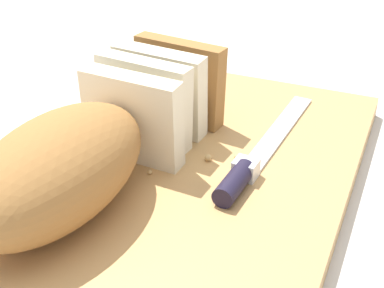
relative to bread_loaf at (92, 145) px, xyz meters
The scene contains 8 objects.
ground_plane 0.12m from the bread_loaf, 51.20° to the right, with size 3.00×3.00×0.00m, color beige.
cutting_board 0.11m from the bread_loaf, 51.20° to the right, with size 0.47×0.30×0.02m, color tan.
bread_loaf is the anchor object (origin of this frame).
bread_knife 0.15m from the bread_loaf, 58.55° to the right, with size 0.24×0.04×0.02m.
crumb_near_knife 0.10m from the bread_loaf, 25.19° to the right, with size 0.01×0.01×0.01m, color tan.
crumb_near_loaf 0.07m from the bread_loaf, 45.73° to the right, with size 0.00×0.00×0.00m, color tan.
crumb_stray_left 0.12m from the bread_loaf, 45.08° to the right, with size 0.01×0.01×0.01m, color tan.
crumb_stray_right 0.15m from the bread_loaf, 48.70° to the right, with size 0.01×0.01×0.01m, color tan.
Camera 1 is at (-0.44, -0.18, 0.34)m, focal length 54.85 mm.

